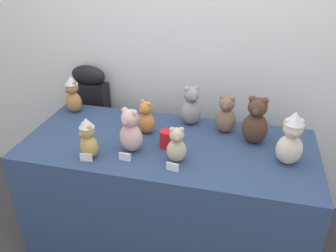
{
  "coord_description": "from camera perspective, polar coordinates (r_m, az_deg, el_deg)",
  "views": [
    {
      "loc": [
        0.43,
        -1.51,
        1.89
      ],
      "look_at": [
        0.0,
        0.25,
        0.9
      ],
      "focal_mm": 36.92,
      "sensor_mm": 36.0,
      "label": 1
    }
  ],
  "objects": [
    {
      "name": "wall_back",
      "position": [
        2.51,
        3.62,
        14.94
      ],
      "size": [
        7.0,
        0.08,
        2.6
      ],
      "primitive_type": "cube",
      "color": "white",
      "rests_on": "ground_plane"
    },
    {
      "name": "display_table",
      "position": [
        2.35,
        0.0,
        -11.02
      ],
      "size": [
        1.78,
        0.78,
        0.78
      ],
      "primitive_type": "cube",
      "color": "navy",
      "rests_on": "ground_plane"
    },
    {
      "name": "instrument_case",
      "position": [
        2.91,
        -12.08,
        -0.02
      ],
      "size": [
        0.29,
        0.14,
        1.05
      ],
      "rotation": [
        0.0,
        0.0,
        -0.08
      ],
      "color": "black",
      "rests_on": "ground_plane"
    },
    {
      "name": "teddy_bear_ginger",
      "position": [
        2.19,
        -3.62,
        1.32
      ],
      "size": [
        0.15,
        0.14,
        0.22
      ],
      "rotation": [
        0.0,
        0.0,
        -0.44
      ],
      "color": "#D17F3D",
      "rests_on": "display_table"
    },
    {
      "name": "teddy_bear_mocha",
      "position": [
        2.22,
        9.53,
        1.77
      ],
      "size": [
        0.15,
        0.13,
        0.26
      ],
      "rotation": [
        0.0,
        0.0,
        -0.16
      ],
      "color": "#7F6047",
      "rests_on": "display_table"
    },
    {
      "name": "teddy_bear_sand",
      "position": [
        1.91,
        1.43,
        -3.26
      ],
      "size": [
        0.13,
        0.12,
        0.22
      ],
      "rotation": [
        0.0,
        0.0,
        0.25
      ],
      "color": "#CCB78E",
      "rests_on": "display_table"
    },
    {
      "name": "teddy_bear_caramel",
      "position": [
        2.55,
        -15.45,
        5.0
      ],
      "size": [
        0.15,
        0.14,
        0.27
      ],
      "rotation": [
        0.0,
        0.0,
        -0.39
      ],
      "color": "#B27A42",
      "rests_on": "display_table"
    },
    {
      "name": "teddy_bear_ash",
      "position": [
        2.29,
        3.82,
        3.23
      ],
      "size": [
        0.18,
        0.17,
        0.27
      ],
      "rotation": [
        0.0,
        0.0,
        0.57
      ],
      "color": "gray",
      "rests_on": "display_table"
    },
    {
      "name": "teddy_bear_cocoa",
      "position": [
        2.13,
        14.27,
        0.69
      ],
      "size": [
        0.17,
        0.15,
        0.31
      ],
      "rotation": [
        0.0,
        0.0,
        -0.15
      ],
      "color": "#4C3323",
      "rests_on": "display_table"
    },
    {
      "name": "teddy_bear_honey",
      "position": [
        1.98,
        -13.11,
        -2.06
      ],
      "size": [
        0.14,
        0.14,
        0.25
      ],
      "rotation": [
        0.0,
        0.0,
        -0.51
      ],
      "color": "tan",
      "rests_on": "display_table"
    },
    {
      "name": "teddy_bear_blush",
      "position": [
        2.0,
        -6.19,
        -0.9
      ],
      "size": [
        0.16,
        0.15,
        0.27
      ],
      "rotation": [
        0.0,
        0.0,
        -0.25
      ],
      "color": "beige",
      "rests_on": "display_table"
    },
    {
      "name": "teddy_bear_cream",
      "position": [
        1.98,
        19.66,
        -2.02
      ],
      "size": [
        0.16,
        0.15,
        0.32
      ],
      "rotation": [
        0.0,
        0.0,
        0.19
      ],
      "color": "beige",
      "rests_on": "display_table"
    },
    {
      "name": "party_cup_red",
      "position": [
        2.06,
        -0.28,
        -2.16
      ],
      "size": [
        0.08,
        0.08,
        0.11
      ],
      "primitive_type": "cylinder",
      "color": "red",
      "rests_on": "display_table"
    },
    {
      "name": "name_card_front_left",
      "position": [
        1.96,
        -7.14,
        -5.08
      ],
      "size": [
        0.07,
        0.01,
        0.05
      ],
      "primitive_type": "cube",
      "rotation": [
        0.0,
        0.0,
        -0.01
      ],
      "color": "white",
      "rests_on": "display_table"
    },
    {
      "name": "name_card_front_middle",
      "position": [
        1.87,
        0.73,
        -6.78
      ],
      "size": [
        0.07,
        0.02,
        0.05
      ],
      "primitive_type": "cube",
      "rotation": [
        0.0,
        0.0,
        -0.12
      ],
      "color": "white",
      "rests_on": "display_table"
    },
    {
      "name": "name_card_front_right",
      "position": [
        2.0,
        -13.36,
        -5.07
      ],
      "size": [
        0.07,
        0.02,
        0.05
      ],
      "primitive_type": "cube",
      "rotation": [
        0.0,
        0.0,
        0.15
      ],
      "color": "white",
      "rests_on": "display_table"
    }
  ]
}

